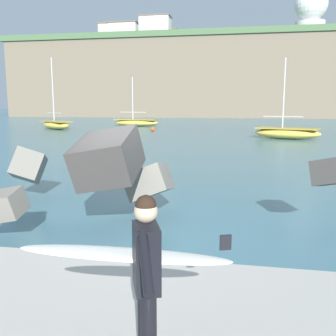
{
  "coord_description": "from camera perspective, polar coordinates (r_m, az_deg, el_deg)",
  "views": [
    {
      "loc": [
        2.35,
        -7.82,
        2.8
      ],
      "look_at": [
        0.77,
        0.5,
        1.4
      ],
      "focal_mm": 41.42,
      "sensor_mm": 36.0,
      "label": 1
    }
  ],
  "objects": [
    {
      "name": "ground_plane",
      "position": [
        8.64,
        -5.74,
        -9.58
      ],
      "size": [
        400.0,
        400.0,
        0.0
      ],
      "primitive_type": "plane",
      "color": "#42707F"
    },
    {
      "name": "walkway_path",
      "position": [
        5.23,
        -19.23,
        -22.02
      ],
      "size": [
        48.0,
        4.4,
        0.24
      ],
      "primitive_type": "cube",
      "color": "#B2ADA3",
      "rests_on": "ground"
    },
    {
      "name": "surfer_with_board",
      "position": [
        3.73,
        -3.92,
        -14.72
      ],
      "size": [
        2.08,
        1.44,
        1.78
      ],
      "color": "black",
      "rests_on": "walkway_path"
    },
    {
      "name": "boat_near_left",
      "position": [
        33.12,
        17.11,
        5.0
      ],
      "size": [
        5.68,
        3.63,
        6.46
      ],
      "color": "#EAC64C",
      "rests_on": "ground"
    },
    {
      "name": "boat_near_right",
      "position": [
        45.77,
        -16.17,
        6.18
      ],
      "size": [
        5.3,
        4.66,
        7.89
      ],
      "color": "#EAC64C",
      "rests_on": "ground"
    },
    {
      "name": "boat_mid_left",
      "position": [
        50.09,
        -4.71,
        6.72
      ],
      "size": [
        6.09,
        2.69,
        6.19
      ],
      "color": "#EAC64C",
      "rests_on": "ground"
    },
    {
      "name": "mooring_buoy_inner",
      "position": [
        27.38,
        -8.93,
        3.86
      ],
      "size": [
        0.44,
        0.44,
        0.44
      ],
      "color": "#E54C1E",
      "rests_on": "ground"
    },
    {
      "name": "mooring_buoy_middle",
      "position": [
        40.59,
        -2.22,
        5.73
      ],
      "size": [
        0.44,
        0.44,
        0.44
      ],
      "color": "#E54C1E",
      "rests_on": "ground"
    },
    {
      "name": "headland_bluff",
      "position": [
        99.19,
        5.93,
        12.79
      ],
      "size": [
        88.04,
        38.72,
        17.53
      ],
      "color": "#756651",
      "rests_on": "ground"
    },
    {
      "name": "radar_dome",
      "position": [
        96.86,
        20.28,
        20.81
      ],
      "size": [
        7.09,
        7.09,
        10.31
      ],
      "color": "silver",
      "rests_on": "headland_bluff"
    },
    {
      "name": "station_building_west",
      "position": [
        96.01,
        -1.88,
        19.87
      ],
      "size": [
        7.27,
        4.29,
        5.48
      ],
      "color": "silver",
      "rests_on": "headland_bluff"
    },
    {
      "name": "station_building_central",
      "position": [
        104.99,
        -8.31,
        18.82
      ],
      "size": [
        5.39,
        5.88,
        5.28
      ],
      "color": "#B2ADA3",
      "rests_on": "headland_bluff"
    },
    {
      "name": "station_building_east",
      "position": [
        109.29,
        -0.7,
        18.43
      ],
      "size": [
        7.91,
        4.52,
        4.88
      ],
      "color": "#B2ADA3",
      "rests_on": "headland_bluff"
    },
    {
      "name": "station_building_annex",
      "position": [
        104.8,
        -6.17,
        18.89
      ],
      "size": [
        7.35,
        8.23,
        5.33
      ],
      "color": "silver",
      "rests_on": "headland_bluff"
    }
  ]
}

